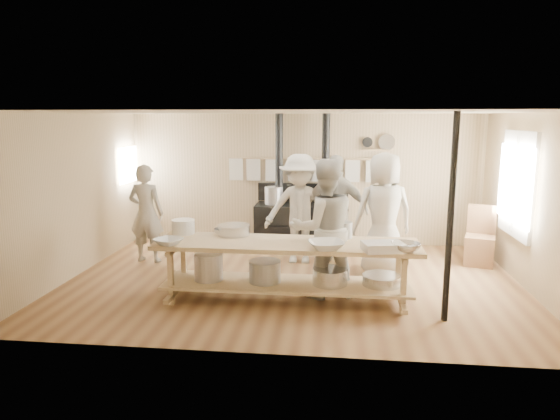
{
  "coord_description": "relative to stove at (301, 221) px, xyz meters",
  "views": [
    {
      "loc": [
        0.66,
        -7.48,
        2.52
      ],
      "look_at": [
        -0.21,
        0.2,
        1.09
      ],
      "focal_mm": 32.0,
      "sensor_mm": 36.0,
      "label": 1
    }
  ],
  "objects": [
    {
      "name": "ground",
      "position": [
        0.01,
        -2.12,
        -0.52
      ],
      "size": [
        7.0,
        7.0,
        0.0
      ],
      "primitive_type": "plane",
      "color": "brown",
      "rests_on": "ground"
    },
    {
      "name": "room_shell",
      "position": [
        0.01,
        -2.12,
        1.1
      ],
      "size": [
        7.0,
        7.0,
        7.0
      ],
      "color": "tan",
      "rests_on": "ground"
    },
    {
      "name": "window_right",
      "position": [
        3.48,
        -1.52,
        0.98
      ],
      "size": [
        0.09,
        1.5,
        1.65
      ],
      "color": "beige",
      "rests_on": "ground"
    },
    {
      "name": "left_opening",
      "position": [
        -3.44,
        -0.12,
        1.08
      ],
      "size": [
        0.0,
        0.9,
        0.9
      ],
      "color": "white",
      "rests_on": "ground"
    },
    {
      "name": "stove",
      "position": [
        0.0,
        0.0,
        0.0
      ],
      "size": [
        1.9,
        0.75,
        2.6
      ],
      "color": "black",
      "rests_on": "ground"
    },
    {
      "name": "towel_rail",
      "position": [
        0.01,
        0.28,
        1.03
      ],
      "size": [
        3.0,
        0.04,
        0.47
      ],
      "color": "#A1865C",
      "rests_on": "ground"
    },
    {
      "name": "back_wall_shelf",
      "position": [
        1.47,
        0.32,
        1.48
      ],
      "size": [
        0.63,
        0.14,
        0.32
      ],
      "color": "#A1865C",
      "rests_on": "ground"
    },
    {
      "name": "prep_table",
      "position": [
        -0.0,
        -3.02,
        -0.0
      ],
      "size": [
        3.6,
        0.9,
        0.85
      ],
      "color": "#A1865C",
      "rests_on": "ground"
    },
    {
      "name": "support_post",
      "position": [
        2.06,
        -3.47,
        0.78
      ],
      "size": [
        0.08,
        0.08,
        2.6
      ],
      "primitive_type": "cylinder",
      "color": "black",
      "rests_on": "ground"
    },
    {
      "name": "cook_far_left",
      "position": [
        -2.63,
        -1.34,
        0.35
      ],
      "size": [
        0.66,
        0.46,
        1.73
      ],
      "primitive_type": "imported",
      "rotation": [
        0.0,
        0.0,
        3.06
      ],
      "color": "#B4AE9F",
      "rests_on": "ground"
    },
    {
      "name": "cook_left",
      "position": [
        0.5,
        -2.73,
        0.46
      ],
      "size": [
        1.13,
        0.99,
        1.97
      ],
      "primitive_type": "imported",
      "rotation": [
        0.0,
        0.0,
        3.44
      ],
      "color": "#B4AE9F",
      "rests_on": "ground"
    },
    {
      "name": "cook_center",
      "position": [
        1.44,
        -1.52,
        0.47
      ],
      "size": [
        1.1,
        0.85,
        1.99
      ],
      "primitive_type": "imported",
      "rotation": [
        0.0,
        0.0,
        3.39
      ],
      "color": "#B4AE9F",
      "rests_on": "ground"
    },
    {
      "name": "cook_right",
      "position": [
        0.67,
        -1.08,
        0.43
      ],
      "size": [
        1.19,
        0.69,
        1.9
      ],
      "primitive_type": "imported",
      "rotation": [
        0.0,
        0.0,
        2.92
      ],
      "color": "#B4AE9F",
      "rests_on": "ground"
    },
    {
      "name": "cook_by_window",
      "position": [
        0.04,
        -1.07,
        0.43
      ],
      "size": [
        1.24,
        0.72,
        1.91
      ],
      "primitive_type": "imported",
      "rotation": [
        0.0,
        0.0,
        -0.01
      ],
      "color": "#B4AE9F",
      "rests_on": "ground"
    },
    {
      "name": "chair",
      "position": [
        3.16,
        -0.88,
        -0.22
      ],
      "size": [
        0.6,
        0.6,
        1.02
      ],
      "rotation": [
        0.0,
        0.0,
        -0.3
      ],
      "color": "brown",
      "rests_on": "ground"
    },
    {
      "name": "bowl_white_a",
      "position": [
        -1.54,
        -3.35,
        0.37
      ],
      "size": [
        0.47,
        0.47,
        0.09
      ],
      "primitive_type": "imported",
      "rotation": [
        0.0,
        0.0,
        -0.41
      ],
      "color": "white",
      "rests_on": "prep_table"
    },
    {
      "name": "bowl_steel_a",
      "position": [
        -0.94,
        -2.69,
        0.37
      ],
      "size": [
        0.38,
        0.38,
        0.09
      ],
      "primitive_type": "imported",
      "rotation": [
        0.0,
        0.0,
        1.19
      ],
      "color": "silver",
      "rests_on": "prep_table"
    },
    {
      "name": "bowl_white_b",
      "position": [
        0.55,
        -3.35,
        0.38
      ],
      "size": [
        0.55,
        0.55,
        0.11
      ],
      "primitive_type": "imported",
      "rotation": [
        0.0,
        0.0,
        1.82
      ],
      "color": "white",
      "rests_on": "prep_table"
    },
    {
      "name": "bowl_steel_b",
      "position": [
        1.56,
        -3.35,
        0.39
      ],
      "size": [
        0.52,
        0.52,
        0.12
      ],
      "primitive_type": "imported",
      "rotation": [
        0.0,
        0.0,
        3.82
      ],
      "color": "silver",
      "rests_on": "prep_table"
    },
    {
      "name": "roasting_pan",
      "position": [
        1.28,
        -3.35,
        0.39
      ],
      "size": [
        0.57,
        0.45,
        0.11
      ],
      "primitive_type": "cube",
      "rotation": [
        0.0,
        0.0,
        0.24
      ],
      "color": "#B2B2B7",
      "rests_on": "prep_table"
    },
    {
      "name": "mixing_bowl_large",
      "position": [
        -0.79,
        -2.69,
        0.4
      ],
      "size": [
        0.49,
        0.49,
        0.15
      ],
      "primitive_type": "cylinder",
      "rotation": [
        0.0,
        0.0,
        -0.06
      ],
      "color": "silver",
      "rests_on": "prep_table"
    },
    {
      "name": "bucket_galv",
      "position": [
        0.78,
        -2.69,
        0.44
      ],
      "size": [
        0.31,
        0.31,
        0.23
      ],
      "primitive_type": "cylinder",
      "rotation": [
        0.0,
        0.0,
        0.29
      ],
      "color": "gray",
      "rests_on": "prep_table"
    },
    {
      "name": "deep_bowl_enamel",
      "position": [
        -1.54,
        -2.69,
        0.43
      ],
      "size": [
        0.4,
        0.4,
        0.21
      ],
      "primitive_type": "cylinder",
      "rotation": [
        0.0,
        0.0,
        -0.21
      ],
      "color": "white",
      "rests_on": "prep_table"
    },
    {
      "name": "pitcher",
      "position": [
        0.56,
        -2.69,
        0.44
      ],
      "size": [
        0.15,
        0.15,
        0.22
      ],
      "primitive_type": "cylinder",
      "rotation": [
        0.0,
        0.0,
        0.09
      ],
      "color": "white",
      "rests_on": "prep_table"
    }
  ]
}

